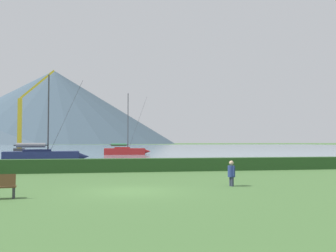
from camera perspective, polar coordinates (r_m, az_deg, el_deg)
ground_plane at (r=17.11m, az=-5.62°, el=-9.66°), size 1000.00×1000.00×0.00m
harbor_water at (r=153.92m, az=-10.16°, el=-3.12°), size 320.00×246.00×0.00m
hedge_line at (r=27.99m, az=-7.63°, el=-5.81°), size 80.00×1.20×0.96m
sailboat_slip_3 at (r=41.96m, az=-18.16°, el=-4.24°), size 8.78×3.48×9.23m
sailboat_slip_4 at (r=65.00m, az=-6.42°, el=-3.67°), size 7.90×2.54×10.37m
person_seated_viewer at (r=19.18m, az=9.42°, el=-6.79°), size 0.36×0.57×1.25m
dock_crane at (r=86.03m, az=-20.97°, el=-0.11°), size 7.97×2.00×17.54m
distant_hill_west_ridge at (r=429.29m, az=-16.67°, el=2.73°), size 261.23×261.23×78.72m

